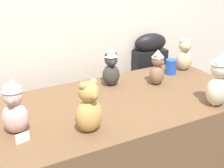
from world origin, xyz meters
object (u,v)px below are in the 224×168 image
teddy_bear_cream (219,80)px  teddy_bear_charcoal (111,67)px  party_cup_blue (171,67)px  display_table (112,155)px  teddy_bear_honey (89,108)px  instrument_case (148,90)px  teddy_bear_mocha (157,68)px  teddy_bear_sand (184,55)px  teddy_bear_blush (14,107)px

teddy_bear_cream → teddy_bear_charcoal: (-0.39, 0.58, -0.03)m
teddy_bear_charcoal → party_cup_blue: teddy_bear_charcoal is taller
display_table → teddy_bear_honey: size_ratio=6.37×
instrument_case → teddy_bear_mocha: 0.63m
teddy_bear_sand → teddy_bear_blush: size_ratio=0.84×
teddy_bear_sand → teddy_bear_blush: 1.40m
display_table → teddy_bear_cream: bearing=-32.3°
teddy_bear_blush → teddy_bear_mocha: size_ratio=1.19×
teddy_bear_mocha → teddy_bear_honey: bearing=-175.2°
teddy_bear_mocha → party_cup_blue: teddy_bear_mocha is taller
teddy_bear_blush → display_table: bearing=34.4°
teddy_bear_blush → party_cup_blue: teddy_bear_blush is taller
display_table → teddy_bear_honey: (-0.27, -0.24, 0.51)m
teddy_bear_sand → teddy_bear_mocha: 0.38m
teddy_bear_mocha → party_cup_blue: 0.25m
instrument_case → teddy_bear_cream: bearing=-92.0°
teddy_bear_cream → teddy_bear_blush: size_ratio=1.13×
teddy_bear_mocha → teddy_bear_charcoal: 0.31m
teddy_bear_blush → teddy_bear_sand: bearing=40.7°
teddy_bear_blush → teddy_bear_charcoal: (0.72, 0.32, -0.01)m
teddy_bear_honey → party_cup_blue: (0.89, 0.47, -0.07)m
teddy_bear_blush → teddy_bear_charcoal: bearing=51.1°
instrument_case → teddy_bear_cream: size_ratio=3.01×
teddy_bear_cream → teddy_bear_mocha: (-0.11, 0.44, -0.04)m
display_table → instrument_case: bearing=39.7°
teddy_bear_mocha → teddy_bear_cream: bearing=-98.7°
party_cup_blue → teddy_bear_mocha: bearing=-151.4°
display_table → teddy_bear_honey: teddy_bear_honey is taller
instrument_case → teddy_bear_charcoal: (-0.54, -0.31, 0.38)m
teddy_bear_mocha → teddy_bear_charcoal: size_ratio=0.94×
teddy_bear_honey → teddy_bear_cream: teddy_bear_cream is taller
teddy_bear_honey → teddy_bear_mocha: size_ratio=1.13×
instrument_case → teddy_bear_blush: teddy_bear_blush is taller
teddy_bear_charcoal → instrument_case: bearing=41.5°
teddy_bear_sand → party_cup_blue: bearing=-154.1°
teddy_bear_honey → teddy_bear_charcoal: (0.40, 0.49, -0.00)m
teddy_bear_honey → teddy_bear_mocha: (0.68, 0.35, -0.01)m
teddy_bear_honey → display_table: bearing=30.9°
teddy_bear_sand → teddy_bear_honey: teddy_bear_honey is taller
teddy_bear_mocha → teddy_bear_blush: bearing=167.9°
teddy_bear_sand → teddy_bear_cream: (-0.25, -0.58, 0.05)m
instrument_case → teddy_bear_charcoal: teddy_bear_charcoal is taller
teddy_bear_blush → teddy_bear_mocha: (1.01, 0.19, -0.02)m
instrument_case → teddy_bear_cream: 0.99m
teddy_bear_blush → teddy_bear_charcoal: 0.79m
teddy_bear_cream → teddy_bear_mocha: size_ratio=1.34×
teddy_bear_cream → party_cup_blue: (0.10, 0.56, -0.11)m
teddy_bear_blush → instrument_case: bearing=53.7°
teddy_bear_charcoal → teddy_bear_honey: bearing=-117.3°
teddy_bear_blush → teddy_bear_honey: bearing=0.5°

